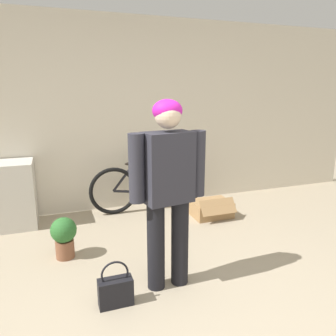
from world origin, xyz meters
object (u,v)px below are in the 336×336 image
(potted_plant, at_px, (64,235))
(cardboard_box, at_px, (211,208))
(bicycle, at_px, (149,186))
(handbag, at_px, (116,290))
(person, at_px, (168,182))

(potted_plant, bearing_deg, cardboard_box, 15.02)
(bicycle, distance_m, potted_plant, 1.54)
(handbag, bearing_deg, bicycle, 66.55)
(cardboard_box, bearing_deg, person, -129.64)
(bicycle, bearing_deg, handbag, -111.33)
(person, distance_m, bicycle, 1.91)
(cardboard_box, xyz_separation_m, potted_plant, (-1.89, -0.51, 0.14))
(person, relative_size, bicycle, 0.98)
(handbag, bearing_deg, potted_plant, 110.32)
(bicycle, bearing_deg, person, -98.96)
(person, xyz_separation_m, handbag, (-0.48, -0.13, -0.80))
(bicycle, relative_size, potted_plant, 3.82)
(handbag, xyz_separation_m, cardboard_box, (1.55, 1.42, -0.02))
(person, bearing_deg, cardboard_box, 41.94)
(bicycle, bearing_deg, potted_plant, -137.41)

